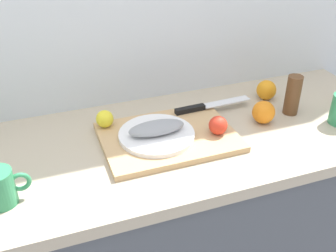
{
  "coord_description": "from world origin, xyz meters",
  "views": [
    {
      "loc": [
        -0.21,
        -1.01,
        1.61
      ],
      "look_at": [
        0.16,
        0.0,
        0.95
      ],
      "focal_mm": 43.03,
      "sensor_mm": 36.0,
      "label": 1
    }
  ],
  "objects_px": {
    "white_plate": "(157,135)",
    "fish_fillet": "(156,128)",
    "coffee_mug_0": "(0,188)",
    "chef_knife": "(204,107)",
    "cutting_board": "(168,137)",
    "lemon_0": "(105,119)",
    "pepper_mill": "(293,95)"
  },
  "relations": [
    {
      "from": "white_plate",
      "to": "fish_fillet",
      "type": "height_order",
      "value": "fish_fillet"
    },
    {
      "from": "fish_fillet",
      "to": "coffee_mug_0",
      "type": "bearing_deg",
      "value": -163.96
    },
    {
      "from": "white_plate",
      "to": "chef_knife",
      "type": "xyz_separation_m",
      "value": [
        0.21,
        0.12,
        0.0
      ]
    },
    {
      "from": "fish_fillet",
      "to": "chef_knife",
      "type": "height_order",
      "value": "fish_fillet"
    },
    {
      "from": "cutting_board",
      "to": "lemon_0",
      "type": "bearing_deg",
      "value": 147.05
    },
    {
      "from": "fish_fillet",
      "to": "pepper_mill",
      "type": "bearing_deg",
      "value": 1.71
    },
    {
      "from": "fish_fillet",
      "to": "cutting_board",
      "type": "bearing_deg",
      "value": 2.57
    },
    {
      "from": "chef_knife",
      "to": "pepper_mill",
      "type": "distance_m",
      "value": 0.31
    },
    {
      "from": "lemon_0",
      "to": "coffee_mug_0",
      "type": "distance_m",
      "value": 0.41
    },
    {
      "from": "chef_knife",
      "to": "lemon_0",
      "type": "height_order",
      "value": "lemon_0"
    },
    {
      "from": "pepper_mill",
      "to": "lemon_0",
      "type": "bearing_deg",
      "value": 171.08
    },
    {
      "from": "coffee_mug_0",
      "to": "pepper_mill",
      "type": "xyz_separation_m",
      "value": [
        0.97,
        0.15,
        0.02
      ]
    },
    {
      "from": "fish_fillet",
      "to": "coffee_mug_0",
      "type": "relative_size",
      "value": 1.5
    },
    {
      "from": "fish_fillet",
      "to": "chef_knife",
      "type": "xyz_separation_m",
      "value": [
        0.21,
        0.12,
        -0.02
      ]
    },
    {
      "from": "coffee_mug_0",
      "to": "pepper_mill",
      "type": "height_order",
      "value": "pepper_mill"
    },
    {
      "from": "white_plate",
      "to": "coffee_mug_0",
      "type": "xyz_separation_m",
      "value": [
        -0.46,
        -0.13,
        0.02
      ]
    },
    {
      "from": "cutting_board",
      "to": "fish_fillet",
      "type": "relative_size",
      "value": 2.35
    },
    {
      "from": "cutting_board",
      "to": "white_plate",
      "type": "relative_size",
      "value": 1.76
    },
    {
      "from": "coffee_mug_0",
      "to": "fish_fillet",
      "type": "bearing_deg",
      "value": 16.04
    },
    {
      "from": "white_plate",
      "to": "chef_knife",
      "type": "bearing_deg",
      "value": 28.21
    },
    {
      "from": "white_plate",
      "to": "chef_knife",
      "type": "height_order",
      "value": "chef_knife"
    },
    {
      "from": "white_plate",
      "to": "pepper_mill",
      "type": "distance_m",
      "value": 0.51
    },
    {
      "from": "cutting_board",
      "to": "chef_knife",
      "type": "xyz_separation_m",
      "value": [
        0.18,
        0.11,
        0.02
      ]
    },
    {
      "from": "cutting_board",
      "to": "pepper_mill",
      "type": "xyz_separation_m",
      "value": [
        0.47,
        0.01,
        0.06
      ]
    },
    {
      "from": "fish_fillet",
      "to": "lemon_0",
      "type": "relative_size",
      "value": 3.15
    },
    {
      "from": "cutting_board",
      "to": "white_plate",
      "type": "bearing_deg",
      "value": -177.43
    },
    {
      "from": "lemon_0",
      "to": "pepper_mill",
      "type": "height_order",
      "value": "pepper_mill"
    },
    {
      "from": "lemon_0",
      "to": "coffee_mug_0",
      "type": "bearing_deg",
      "value": -142.29
    },
    {
      "from": "cutting_board",
      "to": "white_plate",
      "type": "distance_m",
      "value": 0.04
    },
    {
      "from": "cutting_board",
      "to": "chef_knife",
      "type": "bearing_deg",
      "value": 32.86
    },
    {
      "from": "coffee_mug_0",
      "to": "white_plate",
      "type": "bearing_deg",
      "value": 16.04
    },
    {
      "from": "cutting_board",
      "to": "white_plate",
      "type": "xyz_separation_m",
      "value": [
        -0.04,
        -0.0,
        0.02
      ]
    }
  ]
}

